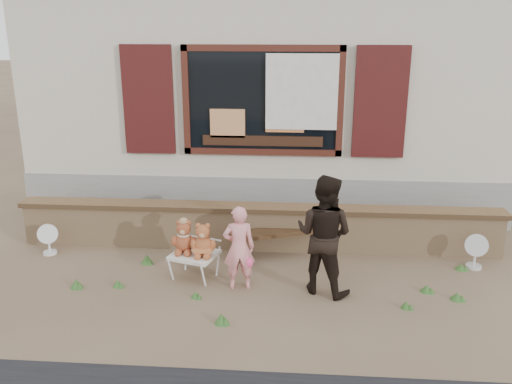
# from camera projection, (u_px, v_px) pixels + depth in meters

# --- Properties ---
(ground) EXTENTS (80.00, 80.00, 0.00)m
(ground) POSITION_uv_depth(u_px,v_px,m) (253.00, 278.00, 7.14)
(ground) COLOR brown
(ground) RESTS_ON ground
(shopfront) EXTENTS (8.04, 5.13, 4.00)m
(shopfront) POSITION_uv_depth(u_px,v_px,m) (271.00, 86.00, 10.81)
(shopfront) COLOR #B6AA93
(shopfront) RESTS_ON ground
(brick_wall) EXTENTS (7.10, 0.36, 0.67)m
(brick_wall) POSITION_uv_depth(u_px,v_px,m) (258.00, 226.00, 7.99)
(brick_wall) COLOR tan
(brick_wall) RESTS_ON ground
(bench) EXTENTS (1.50, 0.81, 0.38)m
(bench) POSITION_uv_depth(u_px,v_px,m) (283.00, 236.00, 7.79)
(bench) COLOR #362212
(bench) RESTS_ON ground
(folding_chair) EXTENTS (0.68, 0.64, 0.34)m
(folding_chair) POSITION_uv_depth(u_px,v_px,m) (194.00, 256.00, 7.07)
(folding_chair) COLOR silver
(folding_chair) RESTS_ON ground
(teddy_bear_left) EXTENTS (0.40, 0.37, 0.45)m
(teddy_bear_left) POSITION_uv_depth(u_px,v_px,m) (184.00, 236.00, 7.04)
(teddy_bear_left) COLOR brown
(teddy_bear_left) RESTS_ON folding_chair
(teddy_bear_right) EXTENTS (0.40, 0.37, 0.45)m
(teddy_bear_right) POSITION_uv_depth(u_px,v_px,m) (203.00, 239.00, 6.94)
(teddy_bear_right) COLOR brown
(teddy_bear_right) RESTS_ON folding_chair
(child) EXTENTS (0.43, 0.32, 1.09)m
(child) POSITION_uv_depth(u_px,v_px,m) (239.00, 248.00, 6.73)
(child) COLOR pink
(child) RESTS_ON ground
(adult) EXTENTS (0.91, 0.84, 1.51)m
(adult) POSITION_uv_depth(u_px,v_px,m) (324.00, 235.00, 6.59)
(adult) COLOR black
(adult) RESTS_ON ground
(fan_left) EXTENTS (0.30, 0.20, 0.47)m
(fan_left) POSITION_uv_depth(u_px,v_px,m) (48.00, 239.00, 7.82)
(fan_left) COLOR silver
(fan_left) RESTS_ON ground
(fan_right) EXTENTS (0.32, 0.21, 0.50)m
(fan_right) POSITION_uv_depth(u_px,v_px,m) (476.00, 251.00, 7.36)
(fan_right) COLOR silver
(fan_right) RESTS_ON ground
(grass_tufts) EXTENTS (5.18, 1.78, 0.13)m
(grass_tufts) POSITION_uv_depth(u_px,v_px,m) (267.00, 286.00, 6.81)
(grass_tufts) COLOR #335C25
(grass_tufts) RESTS_ON ground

